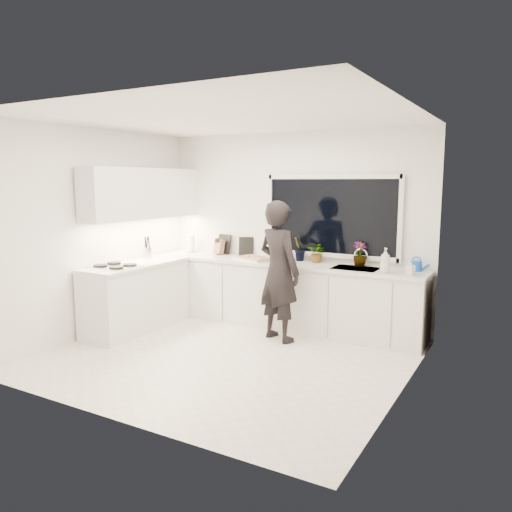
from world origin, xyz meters
The scene contains 25 objects.
floor centered at (0.00, 0.00, -0.01)m, with size 4.00×3.50×0.02m, color beige.
wall_back centered at (0.00, 1.76, 1.35)m, with size 4.00×0.02×2.70m, color white.
wall_left centered at (-2.01, 0.00, 1.35)m, with size 0.02×3.50×2.70m, color white.
wall_right centered at (2.01, 0.00, 1.35)m, with size 0.02×3.50×2.70m, color white.
ceiling centered at (0.00, 0.00, 2.71)m, with size 4.00×3.50×0.02m, color white.
window centered at (0.60, 1.73, 1.55)m, with size 1.80×0.02×1.00m, color black.
base_cabinets_back centered at (0.00, 1.45, 0.44)m, with size 3.92×0.58×0.88m, color white.
base_cabinets_left centered at (-1.67, 0.35, 0.44)m, with size 0.58×1.60×0.88m, color white.
countertop_back centered at (0.00, 1.44, 0.90)m, with size 3.94×0.62×0.04m, color silver.
countertop_left centered at (-1.67, 0.35, 0.90)m, with size 0.62×1.60×0.04m, color silver.
upper_cabinets centered at (-1.79, 0.70, 1.85)m, with size 0.34×2.10×0.70m, color white.
sink centered at (1.05, 1.45, 0.87)m, with size 0.58×0.42×0.14m, color silver.
faucet centered at (1.05, 1.65, 1.03)m, with size 0.03×0.03×0.22m, color silver.
stovetop centered at (-1.69, 0.00, 0.94)m, with size 0.56×0.48×0.03m, color black.
person centered at (0.23, 0.90, 0.89)m, with size 0.65×0.43×1.79m, color black.
pizza_tray centered at (-0.43, 1.42, 0.94)m, with size 0.51×0.38×0.03m, color silver.
pizza centered at (-0.43, 1.42, 0.95)m, with size 0.47×0.33×0.01m, color #B73A18.
watering_can centered at (1.77, 1.61, 0.98)m, with size 0.14×0.14×0.13m, color blue.
paper_towel_roll centered at (-1.63, 1.55, 1.05)m, with size 0.11×0.11×0.26m, color white.
knife_block centered at (-1.13, 1.59, 1.03)m, with size 0.13×0.10×0.22m, color #9A7247.
utensil_crock centered at (-1.85, 0.80, 1.00)m, with size 0.13×0.13×0.16m, color #B0AFB4.
picture_frame_large centered at (-0.72, 1.69, 1.06)m, with size 0.22×0.02×0.28m, color black.
picture_frame_small centered at (-1.11, 1.69, 1.07)m, with size 0.25×0.02×0.30m, color black.
herb_plants centered at (0.48, 1.61, 1.07)m, with size 1.37×0.26×0.34m.
soap_bottles centered at (1.53, 1.30, 1.06)m, with size 0.44×0.16×0.31m.
Camera 1 is at (3.03, -4.64, 2.02)m, focal length 35.00 mm.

